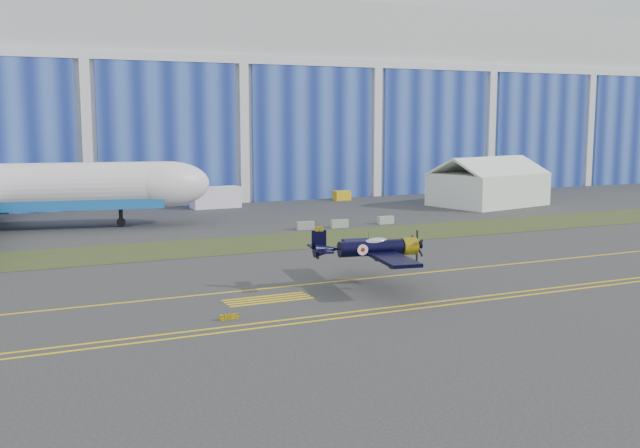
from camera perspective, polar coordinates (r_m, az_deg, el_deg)
name	(u,v)px	position (r m, az deg, el deg)	size (l,w,h in m)	color
ground	(428,259)	(66.29, 8.20, -2.64)	(260.00, 260.00, 0.00)	#373838
grass_median	(355,236)	(78.24, 2.65, -0.92)	(260.00, 10.00, 0.02)	#475128
hangar	(201,102)	(131.38, -9.07, 9.14)	(220.00, 45.70, 30.00)	silver
taxiway_centreline	(461,269)	(62.23, 10.69, -3.39)	(200.00, 0.20, 0.02)	yellow
edge_line_near	(540,293)	(54.94, 16.43, -5.10)	(80.00, 0.20, 0.02)	yellow
edge_line_far	(531,291)	(55.67, 15.75, -4.90)	(80.00, 0.20, 0.02)	yellow
hold_short_ladder	(268,299)	(51.21, -4.00, -5.74)	(6.00, 2.40, 0.02)	yellow
guard_board_left	(229,317)	(46.33, -6.96, -7.04)	(1.20, 0.15, 0.35)	yellow
warbird	(372,248)	(54.21, 3.96, -1.83)	(10.98, 12.60, 3.35)	black
tent	(488,181)	(108.74, 12.69, 3.23)	(16.94, 13.96, 6.91)	white
shipping_container	(216,197)	(103.98, -7.96, 2.02)	(6.66, 2.66, 2.88)	white
tug	(342,195)	(112.89, 1.67, 2.19)	(2.42, 1.51, 1.41)	yellow
gse_box	(527,186)	(131.60, 15.50, 2.82)	(3.04, 1.62, 1.82)	gray
barrier_a	(305,226)	(82.79, -1.12, -0.12)	(2.00, 0.60, 0.90)	gray
barrier_b	(340,224)	(84.29, 1.50, 0.02)	(2.00, 0.60, 0.90)	#96A087
barrier_c	(386,220)	(87.67, 5.02, 0.30)	(2.00, 0.60, 0.90)	#919E8D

